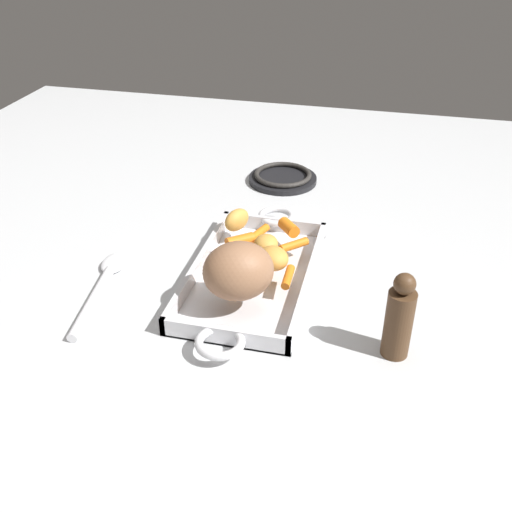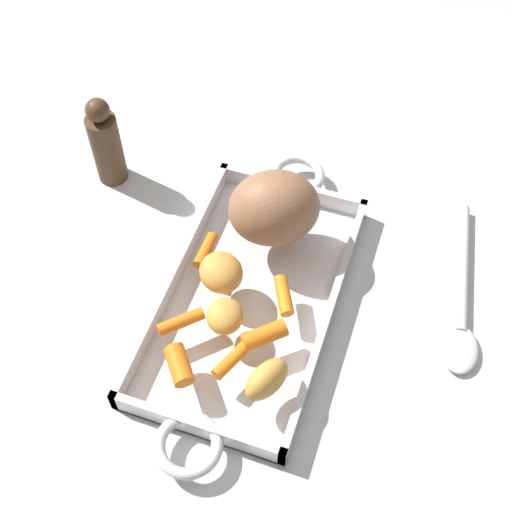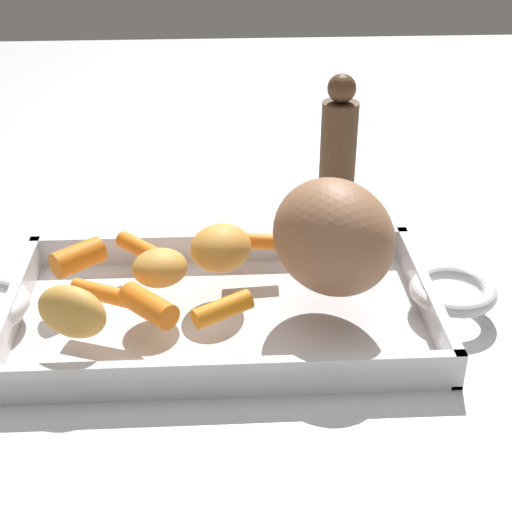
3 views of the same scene
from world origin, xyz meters
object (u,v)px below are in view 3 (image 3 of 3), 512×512
baby_carrot_long (146,249)px  potato_near_roast (164,268)px  baby_carrot_center_right (83,257)px  baby_carrot_northeast (226,309)px  pepper_mill (342,141)px  potato_golden_large (77,311)px  roasting_dish (227,310)px  baby_carrot_southeast (108,293)px  pork_roast (337,234)px  baby_carrot_southwest (153,305)px  baby_carrot_northwest (259,241)px  potato_halved (226,248)px

baby_carrot_long → potato_near_roast: bearing=-67.6°
baby_carrot_center_right → baby_carrot_northeast: (0.12, -0.08, -0.00)m
pepper_mill → potato_near_roast: bearing=-128.2°
potato_golden_large → potato_near_roast: 0.09m
pepper_mill → roasting_dish: bearing=-118.4°
baby_carrot_southeast → potato_golden_large: size_ratio=0.92×
roasting_dish → pepper_mill: pepper_mill is taller
pork_roast → baby_carrot_northeast: pork_roast is taller
roasting_dish → baby_carrot_southwest: (-0.06, -0.04, 0.03)m
baby_carrot_northwest → baby_carrot_northeast: 0.12m
pepper_mill → baby_carrot_northwest: bearing=-119.6°
baby_carrot_northwest → baby_carrot_long: size_ratio=0.92×
pork_roast → potato_halved: 0.10m
baby_carrot_northwest → potato_golden_large: potato_golden_large is taller
potato_halved → potato_golden_large: (-0.12, -0.10, 0.00)m
baby_carrot_northeast → roasting_dish: bearing=89.0°
potato_halved → pepper_mill: bearing=57.9°
pork_roast → pepper_mill: bearing=80.1°
potato_near_roast → potato_halved: bearing=24.4°
potato_near_roast → pepper_mill: size_ratio=0.33×
pork_roast → potato_halved: (-0.09, 0.03, -0.03)m
roasting_dish → baby_carrot_northeast: size_ratio=9.70×
baby_carrot_long → pepper_mill: 0.28m
baby_carrot_northeast → baby_carrot_long: baby_carrot_northeast is taller
roasting_dish → baby_carrot_northwest: (0.03, 0.07, 0.03)m
roasting_dish → baby_carrot_northwest: baby_carrot_northwest is taller
roasting_dish → potato_halved: 0.05m
potato_halved → potato_near_roast: bearing=-155.6°
baby_carrot_southwest → pork_roast: bearing=15.6°
baby_carrot_northwest → potato_near_roast: 0.10m
baby_carrot_southeast → baby_carrot_northwest: bearing=32.2°
potato_halved → potato_near_roast: (-0.05, -0.02, -0.00)m
baby_carrot_northeast → potato_halved: bearing=88.8°
pork_roast → baby_carrot_center_right: size_ratio=2.52×
baby_carrot_northwest → baby_carrot_northeast: bearing=-106.3°
baby_carrot_southwest → potato_near_roast: bearing=82.5°
roasting_dish → baby_carrot_northeast: baby_carrot_northeast is taller
baby_carrot_southeast → potato_golden_large: 0.05m
pork_roast → baby_carrot_center_right: 0.22m
pepper_mill → baby_carrot_northeast: bearing=-114.9°
roasting_dish → potato_halved: potato_halved is taller
baby_carrot_northeast → pepper_mill: bearing=65.1°
pork_roast → pepper_mill: size_ratio=0.80×
pork_roast → baby_carrot_long: bearing=161.3°
baby_carrot_long → potato_near_roast: (0.02, -0.05, 0.01)m
baby_carrot_center_right → potato_golden_large: (0.01, -0.10, 0.01)m
pork_roast → potato_near_roast: size_ratio=2.40×
potato_near_roast → baby_carrot_southeast: bearing=-151.2°
pork_roast → baby_carrot_southeast: (-0.19, -0.02, -0.04)m
baby_carrot_center_right → potato_halved: potato_halved is taller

